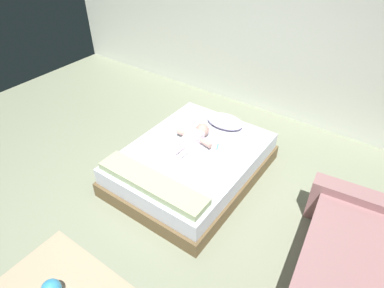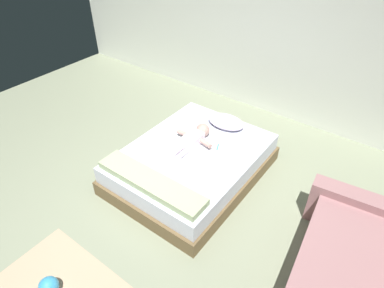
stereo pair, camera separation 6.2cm
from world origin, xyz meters
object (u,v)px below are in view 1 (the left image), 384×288
object	(u,v)px
toothbrush	(218,146)
pillow	(225,121)
bed	(192,164)
baby	(195,137)

from	to	relation	value
toothbrush	pillow	bearing A→B (deg)	110.60
bed	baby	xyz separation A→B (m)	(-0.07, 0.16, 0.27)
bed	pillow	size ratio (longest dim) A/B	3.76
toothbrush	baby	bearing A→B (deg)	-162.69
bed	pillow	distance (m)	0.76
bed	baby	size ratio (longest dim) A/B	3.09
bed	toothbrush	bearing A→B (deg)	50.60
pillow	bed	bearing A→B (deg)	-92.85
pillow	baby	world-z (taller)	baby
pillow	toothbrush	xyz separation A→B (m)	(0.17, -0.46, -0.05)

